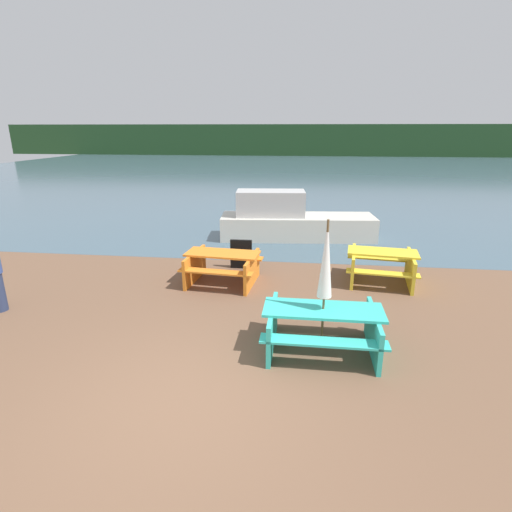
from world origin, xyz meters
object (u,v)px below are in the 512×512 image
(picnic_table_orange, at_px, (223,264))
(signboard, at_px, (241,254))
(umbrella_white, at_px, (326,260))
(boat, at_px, (291,221))
(picnic_table_yellow, at_px, (381,264))
(picnic_table_teal, at_px, (322,324))

(picnic_table_orange, xyz_separation_m, signboard, (0.26, 1.06, -0.07))
(umbrella_white, relative_size, boat, 0.43)
(picnic_table_yellow, bearing_deg, picnic_table_teal, -114.94)
(picnic_table_teal, distance_m, picnic_table_orange, 3.47)
(picnic_table_yellow, height_order, umbrella_white, umbrella_white)
(picnic_table_yellow, relative_size, boat, 0.34)
(picnic_table_orange, bearing_deg, umbrella_white, -51.41)
(picnic_table_orange, distance_m, picnic_table_yellow, 3.68)
(picnic_table_teal, relative_size, umbrella_white, 0.88)
(picnic_table_teal, height_order, boat, boat)
(umbrella_white, height_order, signboard, umbrella_white)
(boat, distance_m, signboard, 3.36)
(picnic_table_teal, height_order, picnic_table_yellow, picnic_table_yellow)
(signboard, bearing_deg, picnic_table_teal, -63.29)
(picnic_table_orange, height_order, boat, boat)
(signboard, bearing_deg, picnic_table_orange, -103.95)
(picnic_table_teal, height_order, umbrella_white, umbrella_white)
(picnic_table_orange, xyz_separation_m, boat, (1.42, 4.21, 0.12))
(picnic_table_teal, bearing_deg, umbrella_white, -135.00)
(picnic_table_yellow, height_order, signboard, picnic_table_yellow)
(picnic_table_orange, height_order, signboard, signboard)
(picnic_table_teal, distance_m, boat, 6.97)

